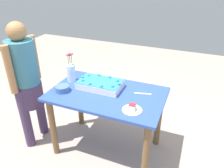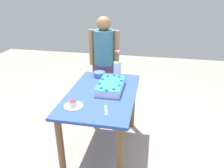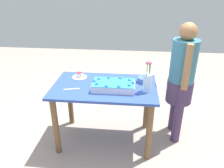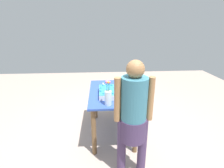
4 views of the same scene
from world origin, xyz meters
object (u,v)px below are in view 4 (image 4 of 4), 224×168
object	(u,v)px
person_standing	(133,114)
cake_knife	(104,84)
flower_vase	(108,96)
fruit_bowl	(125,101)
serving_plate_with_slice	(122,83)
sheet_cake	(108,92)

from	to	relation	value
person_standing	cake_knife	bearing A→B (deg)	13.73
flower_vase	person_standing	distance (m)	0.50
fruit_bowl	person_standing	size ratio (longest dim) A/B	0.10
fruit_bowl	serving_plate_with_slice	bearing A→B (deg)	175.67
serving_plate_with_slice	cake_knife	distance (m)	0.34
cake_knife	flower_vase	bearing A→B (deg)	168.65
person_standing	sheet_cake	bearing A→B (deg)	18.01
flower_vase	fruit_bowl	world-z (taller)	flower_vase
sheet_cake	serving_plate_with_slice	world-z (taller)	sheet_cake
flower_vase	sheet_cake	bearing A→B (deg)	177.70
sheet_cake	flower_vase	distance (m)	0.38
serving_plate_with_slice	flower_vase	distance (m)	0.89
serving_plate_with_slice	person_standing	size ratio (longest dim) A/B	0.13
sheet_cake	fruit_bowl	xyz separation A→B (m)	(0.35, 0.22, -0.01)
sheet_cake	fruit_bowl	distance (m)	0.41
flower_vase	person_standing	size ratio (longest dim) A/B	0.24
sheet_cake	person_standing	distance (m)	0.83
serving_plate_with_slice	fruit_bowl	xyz separation A→B (m)	(0.81, -0.06, 0.01)
flower_vase	person_standing	xyz separation A→B (m)	(0.42, 0.27, -0.05)
serving_plate_with_slice	sheet_cake	bearing A→B (deg)	-31.60
sheet_cake	fruit_bowl	size ratio (longest dim) A/B	3.18
serving_plate_with_slice	fruit_bowl	distance (m)	0.81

